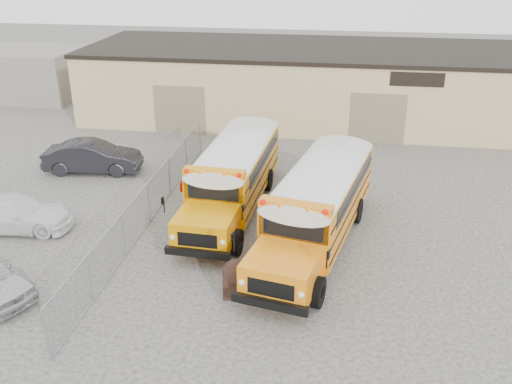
# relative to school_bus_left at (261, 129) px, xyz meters

# --- Properties ---
(ground) EXTENTS (120.00, 120.00, 0.00)m
(ground) POSITION_rel_school_bus_left_xyz_m (2.39, -11.33, -1.73)
(ground) COLOR #363431
(ground) RESTS_ON ground
(warehouse) EXTENTS (30.20, 10.20, 4.67)m
(warehouse) POSITION_rel_school_bus_left_xyz_m (2.39, 8.67, 0.64)
(warehouse) COLOR #D2AE81
(warehouse) RESTS_ON ground
(chainlink_fence) EXTENTS (0.07, 18.07, 1.81)m
(chainlink_fence) POSITION_rel_school_bus_left_xyz_m (-3.61, -8.33, -0.83)
(chainlink_fence) COLOR gray
(chainlink_fence) RESTS_ON ground
(distant_building_left) EXTENTS (8.00, 6.00, 3.60)m
(distant_building_left) POSITION_rel_school_bus_left_xyz_m (-19.61, 10.67, 0.07)
(distant_building_left) COLOR gray
(distant_building_left) RESTS_ON ground
(school_bus_left) EXTENTS (3.37, 10.35, 2.99)m
(school_bus_left) POSITION_rel_school_bus_left_xyz_m (0.00, 0.00, 0.00)
(school_bus_left) COLOR orange
(school_bus_left) RESTS_ON ground
(school_bus_right) EXTENTS (4.62, 10.85, 3.09)m
(school_bus_right) POSITION_rel_school_bus_left_xyz_m (4.85, -2.63, 0.06)
(school_bus_right) COLOR orange
(school_bus_right) RESTS_ON ground
(tarp_bundle) EXTENTS (0.98, 0.98, 1.34)m
(tarp_bundle) POSITION_rel_school_bus_left_xyz_m (1.11, -13.17, -1.05)
(tarp_bundle) COLOR black
(tarp_bundle) RESTS_ON ground
(car_white) EXTENTS (5.17, 2.58, 1.44)m
(car_white) POSITION_rel_school_bus_left_xyz_m (-9.05, -9.82, -1.01)
(car_white) COLOR white
(car_white) RESTS_ON ground
(car_dark) EXTENTS (5.11, 2.28, 1.63)m
(car_dark) POSITION_rel_school_bus_left_xyz_m (-8.37, -3.22, -0.92)
(car_dark) COLOR black
(car_dark) RESTS_ON ground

